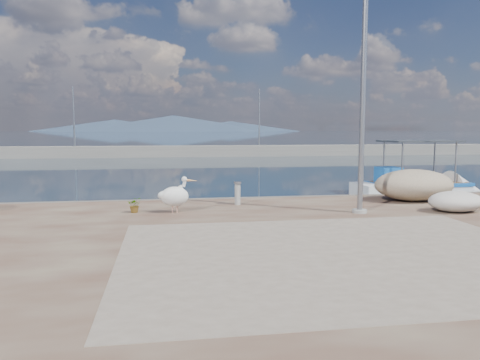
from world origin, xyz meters
The scene contains 12 objects.
ground centered at (0.00, 0.00, 0.00)m, with size 1400.00×1400.00×0.00m, color #162635.
quay centered at (0.00, -6.00, 0.25)m, with size 44.00×22.00×0.50m, color #49281F.
quay_patch centered at (1.00, -3.00, 0.50)m, with size 9.00×7.00×0.01m, color gray.
breakwater centered at (0.00, 40.00, 0.60)m, with size 120.00×2.20×7.50m.
mountains centered at (4.39, 650.00, 9.51)m, with size 370.00×280.00×22.00m.
boat_right centered at (8.96, 7.97, 0.23)m, with size 6.27×2.44×2.96m.
pelican centered at (-2.24, 2.28, 1.02)m, with size 1.13×0.53×1.11m.
lamp_post centered at (3.31, 1.39, 3.80)m, with size 0.44×0.96×7.00m.
bollard_near centered at (-0.14, 3.47, 0.92)m, with size 0.26×0.26×0.78m.
potted_plant centered at (-3.46, 2.50, 0.74)m, with size 0.43×0.37×0.47m, color #33722D.
net_pile_c centered at (6.21, 3.39, 1.06)m, with size 2.84×2.03×1.12m, color #C4AE92.
net_pile_d centered at (6.31, 1.08, 0.82)m, with size 1.71×1.28×0.64m, color silver.
Camera 1 is at (-2.52, -11.93, 3.04)m, focal length 35.00 mm.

